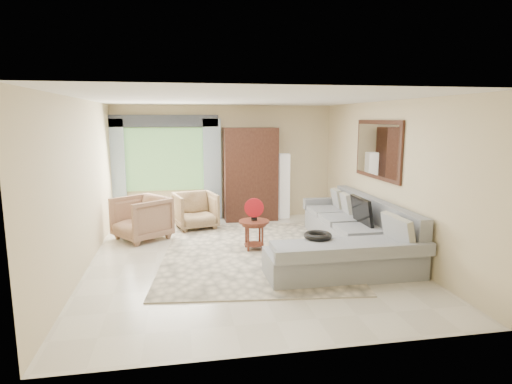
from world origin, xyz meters
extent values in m
plane|color=silver|center=(0.00, 0.00, 0.00)|extent=(6.00, 6.00, 0.00)
cube|color=beige|center=(0.18, 0.24, 0.01)|extent=(3.43, 4.31, 0.02)
cube|color=gray|center=(2.00, 0.50, 0.20)|extent=(0.90, 2.40, 0.40)
cube|color=gray|center=(1.30, -1.10, 0.20)|extent=(2.30, 0.80, 0.40)
cube|color=gray|center=(2.35, 0.10, 0.65)|extent=(0.20, 3.20, 0.50)
cube|color=gray|center=(2.00, 1.78, 0.51)|extent=(0.90, 0.16, 0.22)
cube|color=gray|center=(1.30, -1.55, 0.49)|extent=(2.30, 0.10, 0.18)
cube|color=black|center=(2.05, 0.00, 0.72)|extent=(0.14, 0.74, 0.48)
torus|color=black|center=(1.00, -0.78, 0.55)|extent=(0.43, 0.43, 0.09)
cylinder|color=#472013|center=(0.22, 0.39, 0.52)|extent=(0.54, 0.54, 0.04)
cylinder|color=#472013|center=(0.22, 0.39, 0.24)|extent=(0.35, 0.35, 0.48)
cylinder|color=#A71019|center=(0.22, 0.39, 0.77)|extent=(0.34, 0.11, 0.34)
imported|color=#936750|center=(-1.78, 1.46, 0.42)|extent=(1.26, 1.26, 0.83)
imported|color=#A08757|center=(-0.73, 2.13, 0.38)|extent=(0.99, 1.01, 0.76)
imported|color=#999999|center=(-2.18, 2.54, 0.24)|extent=(0.48, 0.43, 0.48)
cube|color=black|center=(0.55, 2.72, 1.05)|extent=(1.20, 0.55, 2.10)
cube|color=silver|center=(1.35, 2.78, 0.75)|extent=(0.24, 0.24, 1.50)
cube|color=#669E59|center=(-1.35, 2.97, 1.40)|extent=(1.80, 0.04, 1.40)
cube|color=#9EB7CC|center=(-2.40, 2.88, 1.15)|extent=(0.40, 0.08, 2.30)
cube|color=#9EB7CC|center=(-0.30, 2.88, 1.15)|extent=(0.40, 0.08, 2.30)
cube|color=#1E232D|center=(-1.35, 2.90, 2.25)|extent=(2.40, 0.12, 0.26)
cube|color=black|center=(2.47, 0.35, 1.75)|extent=(0.04, 1.70, 1.05)
cube|color=white|center=(2.45, 0.35, 1.75)|extent=(0.02, 1.54, 0.90)
camera|label=1|loc=(-1.05, -6.79, 2.30)|focal=30.00mm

